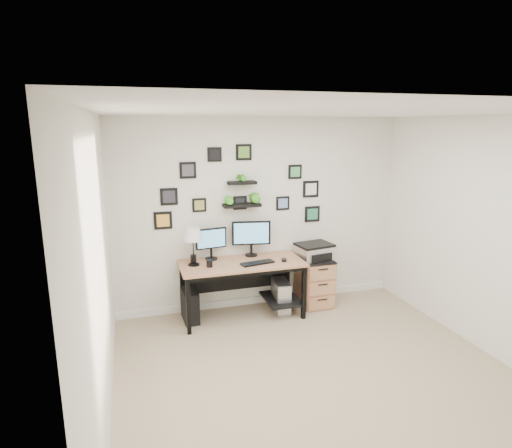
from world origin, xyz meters
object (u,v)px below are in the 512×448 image
object	(u,v)px
monitor_left	(211,241)
mug	(210,263)
pc_tower_grey	(281,296)
table_lamp	(193,235)
file_cabinet	(315,282)
printer	(314,251)
desk	(244,270)
pc_tower_black	(190,305)
monitor_right	(251,235)

from	to	relation	value
monitor_left	mug	world-z (taller)	monitor_left
monitor_left	pc_tower_grey	xyz separation A→B (m)	(0.91, -0.21, -0.79)
table_lamp	file_cabinet	bearing A→B (deg)	0.84
mug	printer	distance (m)	1.51
file_cabinet	table_lamp	bearing A→B (deg)	-179.16
file_cabinet	desk	bearing A→B (deg)	-176.81
pc_tower_black	pc_tower_grey	xyz separation A→B (m)	(1.24, -0.06, 0.01)
desk	pc_tower_black	size ratio (longest dim) A/B	3.90
pc_tower_black	file_cabinet	size ratio (longest dim) A/B	0.61
monitor_right	mug	world-z (taller)	monitor_right
mug	table_lamp	bearing A→B (deg)	144.79
table_lamp	printer	distance (m)	1.72
desk	pc_tower_grey	distance (m)	0.66
desk	file_cabinet	distance (m)	1.09
monitor_right	pc_tower_grey	world-z (taller)	monitor_right
monitor_right	file_cabinet	size ratio (longest dim) A/B	0.77
table_lamp	pc_tower_grey	world-z (taller)	table_lamp
monitor_right	pc_tower_grey	size ratio (longest dim) A/B	1.16
desk	pc_tower_grey	world-z (taller)	desk
table_lamp	desk	bearing A→B (deg)	-2.92
monitor_left	mug	xyz separation A→B (m)	(-0.08, -0.29, -0.20)
monitor_left	monitor_right	world-z (taller)	monitor_right
file_cabinet	printer	xyz separation A→B (m)	(-0.01, 0.01, 0.44)
monitor_right	pc_tower_grey	distance (m)	0.93
desk	printer	xyz separation A→B (m)	(1.03, 0.07, 0.15)
pc_tower_grey	file_cabinet	bearing A→B (deg)	7.56
file_cabinet	monitor_left	bearing A→B (deg)	174.47
file_cabinet	printer	distance (m)	0.44
desk	monitor_left	xyz separation A→B (m)	(-0.39, 0.20, 0.37)
monitor_left	file_cabinet	bearing A→B (deg)	-5.53
pc_tower_grey	monitor_left	bearing A→B (deg)	167.05
mug	pc_tower_grey	world-z (taller)	mug
desk	pc_tower_black	distance (m)	0.83
monitor_left	pc_tower_black	world-z (taller)	monitor_left
pc_tower_black	pc_tower_grey	distance (m)	1.24
monitor_left	monitor_right	distance (m)	0.55
monitor_left	desk	bearing A→B (deg)	-26.78
mug	pc_tower_black	xyz separation A→B (m)	(-0.25, 0.14, -0.59)
pc_tower_grey	monitor_right	bearing A→B (deg)	148.87
mug	file_cabinet	xyz separation A→B (m)	(1.52, 0.15, -0.46)
mug	pc_tower_grey	bearing A→B (deg)	4.72
desk	mug	bearing A→B (deg)	-168.79
table_lamp	printer	bearing A→B (deg)	1.27
desk	file_cabinet	world-z (taller)	desk
printer	desk	bearing A→B (deg)	-176.09
monitor_right	mug	bearing A→B (deg)	-154.72
pc_tower_grey	file_cabinet	distance (m)	0.55
monitor_right	printer	xyz separation A→B (m)	(0.87, -0.13, -0.26)
table_lamp	pc_tower_black	distance (m)	0.94
monitor_left	pc_tower_black	xyz separation A→B (m)	(-0.33, -0.15, -0.79)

